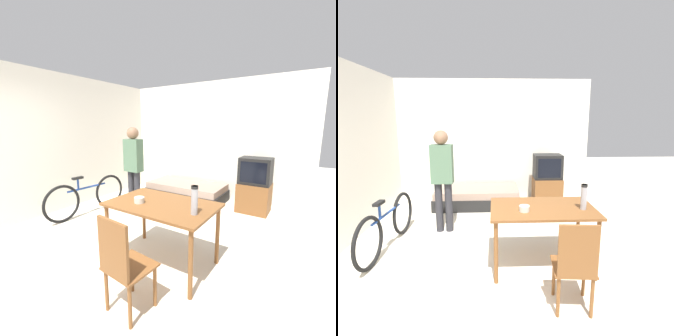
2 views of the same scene
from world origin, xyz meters
TOP-DOWN VIEW (x-y plane):
  - ground_plane at (0.00, 0.00)m, footprint 20.00×20.00m
  - wall_back at (0.00, 3.96)m, footprint 4.81×0.06m
  - wall_left at (-1.94, 1.97)m, footprint 0.06×4.93m
  - daybed at (-0.12, 3.39)m, footprint 1.77×0.93m
  - tv at (1.39, 3.43)m, footprint 0.60×0.54m
  - dining_table at (0.84, 1.02)m, footprint 1.28×0.83m
  - wooden_chair at (1.00, 0.17)m, footprint 0.43×0.43m
  - bicycle at (-1.28, 1.54)m, footprint 0.17×1.72m
  - person_standing at (-0.59, 2.11)m, footprint 0.34×0.22m
  - thermos_flask at (1.32, 0.92)m, footprint 0.08×0.08m
  - mate_bowl at (0.60, 0.88)m, footprint 0.12×0.12m

SIDE VIEW (x-z plane):
  - ground_plane at x=0.00m, z-range 0.00..0.00m
  - daybed at x=-0.12m, z-range 0.00..0.38m
  - bicycle at x=-1.28m, z-range -0.03..0.73m
  - tv at x=1.39m, z-range -0.03..1.06m
  - wooden_chair at x=1.00m, z-range 0.05..0.99m
  - dining_table at x=0.84m, z-range 0.30..1.08m
  - mate_bowl at x=0.60m, z-range 0.78..0.85m
  - thermos_flask at x=1.32m, z-range 0.79..1.10m
  - person_standing at x=-0.59m, z-range 0.14..1.81m
  - wall_back at x=0.00m, z-range 0.00..2.70m
  - wall_left at x=-1.94m, z-range 0.00..2.70m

